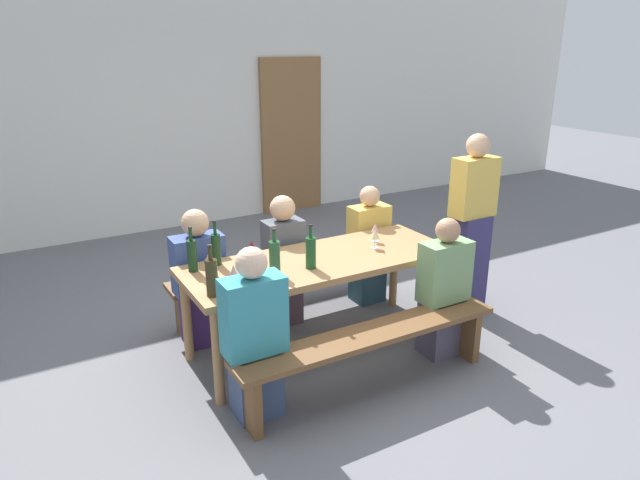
{
  "coord_description": "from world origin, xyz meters",
  "views": [
    {
      "loc": [
        -2.02,
        -3.52,
        2.32
      ],
      "look_at": [
        0.0,
        0.0,
        0.9
      ],
      "focal_mm": 32.32,
      "sensor_mm": 36.0,
      "label": 1
    }
  ],
  "objects_px": {
    "wine_bottle_1": "(275,257)",
    "wine_glass_4": "(234,272)",
    "bench_far": "(281,276)",
    "seated_guest_far_1": "(284,262)",
    "wine_glass_3": "(375,235)",
    "seated_guest_far_0": "(199,281)",
    "wine_bottle_3": "(212,277)",
    "tasting_table": "(320,268)",
    "seated_guest_near_1": "(443,292)",
    "wine_bottle_0": "(216,248)",
    "wine_glass_0": "(252,247)",
    "wooden_door": "(292,136)",
    "wine_glass_1": "(210,257)",
    "standing_host": "(471,227)",
    "seated_guest_near_0": "(254,338)",
    "bench_near": "(370,344)",
    "wine_bottle_4": "(192,255)",
    "wine_glass_2": "(375,229)",
    "wine_bottle_2": "(311,252)",
    "seated_guest_far_2": "(368,248)"
  },
  "relations": [
    {
      "from": "wine_bottle_0",
      "to": "wine_bottle_4",
      "type": "height_order",
      "value": "wine_bottle_0"
    },
    {
      "from": "wine_glass_0",
      "to": "wine_glass_2",
      "type": "distance_m",
      "value": 1.04
    },
    {
      "from": "wine_glass_0",
      "to": "wine_bottle_3",
      "type": "bearing_deg",
      "value": -135.83
    },
    {
      "from": "wine_bottle_0",
      "to": "wine_glass_0",
      "type": "height_order",
      "value": "wine_bottle_0"
    },
    {
      "from": "wine_bottle_1",
      "to": "wine_glass_4",
      "type": "height_order",
      "value": "wine_bottle_1"
    },
    {
      "from": "wine_glass_2",
      "to": "seated_guest_far_0",
      "type": "distance_m",
      "value": 1.47
    },
    {
      "from": "wine_bottle_3",
      "to": "wine_glass_4",
      "type": "bearing_deg",
      "value": 15.61
    },
    {
      "from": "wine_glass_0",
      "to": "seated_guest_near_0",
      "type": "bearing_deg",
      "value": -113.08
    },
    {
      "from": "wine_bottle_4",
      "to": "wine_glass_1",
      "type": "bearing_deg",
      "value": -50.33
    },
    {
      "from": "bench_far",
      "to": "standing_host",
      "type": "xyz_separation_m",
      "value": [
        1.5,
        -0.72,
        0.41
      ]
    },
    {
      "from": "bench_near",
      "to": "wine_bottle_3",
      "type": "distance_m",
      "value": 1.17
    },
    {
      "from": "wine_glass_4",
      "to": "tasting_table",
      "type": "bearing_deg",
      "value": 13.43
    },
    {
      "from": "wine_glass_3",
      "to": "seated_guest_near_1",
      "type": "relative_size",
      "value": 0.14
    },
    {
      "from": "wine_bottle_2",
      "to": "seated_guest_near_1",
      "type": "distance_m",
      "value": 1.07
    },
    {
      "from": "wooden_door",
      "to": "tasting_table",
      "type": "bearing_deg",
      "value": -114.14
    },
    {
      "from": "bench_near",
      "to": "seated_guest_far_2",
      "type": "xyz_separation_m",
      "value": [
        0.82,
        1.23,
        0.16
      ]
    },
    {
      "from": "wine_glass_4",
      "to": "seated_guest_far_1",
      "type": "height_order",
      "value": "seated_guest_far_1"
    },
    {
      "from": "bench_near",
      "to": "seated_guest_near_0",
      "type": "height_order",
      "value": "seated_guest_near_0"
    },
    {
      "from": "wine_bottle_3",
      "to": "seated_guest_near_1",
      "type": "height_order",
      "value": "wine_bottle_3"
    },
    {
      "from": "wine_glass_1",
      "to": "seated_guest_near_1",
      "type": "bearing_deg",
      "value": -23.05
    },
    {
      "from": "wine_bottle_3",
      "to": "seated_guest_near_0",
      "type": "height_order",
      "value": "seated_guest_near_0"
    },
    {
      "from": "tasting_table",
      "to": "wine_bottle_3",
      "type": "height_order",
      "value": "wine_bottle_3"
    },
    {
      "from": "tasting_table",
      "to": "standing_host",
      "type": "distance_m",
      "value": 1.51
    },
    {
      "from": "wine_bottle_2",
      "to": "wine_glass_2",
      "type": "bearing_deg",
      "value": 18.1
    },
    {
      "from": "wooden_door",
      "to": "seated_guest_near_1",
      "type": "xyz_separation_m",
      "value": [
        -0.85,
        -4.14,
        -0.54
      ]
    },
    {
      "from": "wooden_door",
      "to": "bench_near",
      "type": "height_order",
      "value": "wooden_door"
    },
    {
      "from": "tasting_table",
      "to": "wine_glass_3",
      "type": "xyz_separation_m",
      "value": [
        0.49,
        -0.01,
        0.19
      ]
    },
    {
      "from": "wine_glass_1",
      "to": "wine_bottle_0",
      "type": "bearing_deg",
      "value": 54.46
    },
    {
      "from": "wine_bottle_2",
      "to": "wine_glass_3",
      "type": "relative_size",
      "value": 2.11
    },
    {
      "from": "wine_bottle_4",
      "to": "seated_guest_far_1",
      "type": "xyz_separation_m",
      "value": [
        0.87,
        0.3,
        -0.33
      ]
    },
    {
      "from": "wine_glass_4",
      "to": "standing_host",
      "type": "distance_m",
      "value": 2.28
    },
    {
      "from": "wine_bottle_3",
      "to": "seated_guest_far_2",
      "type": "xyz_separation_m",
      "value": [
        1.75,
        0.77,
        -0.37
      ]
    },
    {
      "from": "wine_glass_3",
      "to": "standing_host",
      "type": "distance_m",
      "value": 1.02
    },
    {
      "from": "wine_glass_1",
      "to": "wine_bottle_1",
      "type": "bearing_deg",
      "value": -30.18
    },
    {
      "from": "wine_glass_3",
      "to": "seated_guest_far_1",
      "type": "bearing_deg",
      "value": 133.87
    },
    {
      "from": "wine_bottle_1",
      "to": "wine_glass_2",
      "type": "height_order",
      "value": "wine_bottle_1"
    },
    {
      "from": "seated_guest_far_0",
      "to": "wine_glass_3",
      "type": "bearing_deg",
      "value": 66.41
    },
    {
      "from": "tasting_table",
      "to": "seated_guest_near_1",
      "type": "height_order",
      "value": "seated_guest_near_1"
    },
    {
      "from": "wine_bottle_1",
      "to": "seated_guest_far_1",
      "type": "xyz_separation_m",
      "value": [
        0.38,
        0.64,
        -0.33
      ]
    },
    {
      "from": "seated_guest_near_0",
      "to": "seated_guest_far_0",
      "type": "bearing_deg",
      "value": -0.29
    },
    {
      "from": "wine_glass_1",
      "to": "bench_near",
      "type": "bearing_deg",
      "value": -45.2
    },
    {
      "from": "wooden_door",
      "to": "standing_host",
      "type": "distance_m",
      "value": 3.64
    },
    {
      "from": "wine_bottle_0",
      "to": "wine_glass_0",
      "type": "distance_m",
      "value": 0.27
    },
    {
      "from": "wine_glass_3",
      "to": "seated_guest_far_0",
      "type": "relative_size",
      "value": 0.14
    },
    {
      "from": "wine_glass_0",
      "to": "seated_guest_near_1",
      "type": "height_order",
      "value": "seated_guest_near_1"
    },
    {
      "from": "wine_bottle_3",
      "to": "wine_glass_3",
      "type": "xyz_separation_m",
      "value": [
        1.42,
        0.21,
        -0.02
      ]
    },
    {
      "from": "wine_bottle_3",
      "to": "seated_guest_far_1",
      "type": "distance_m",
      "value": 1.22
    },
    {
      "from": "bench_far",
      "to": "seated_guest_far_1",
      "type": "bearing_deg",
      "value": -105.85
    },
    {
      "from": "tasting_table",
      "to": "seated_guest_near_1",
      "type": "relative_size",
      "value": 1.9
    },
    {
      "from": "wine_bottle_0",
      "to": "seated_guest_far_2",
      "type": "distance_m",
      "value": 1.6
    }
  ]
}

